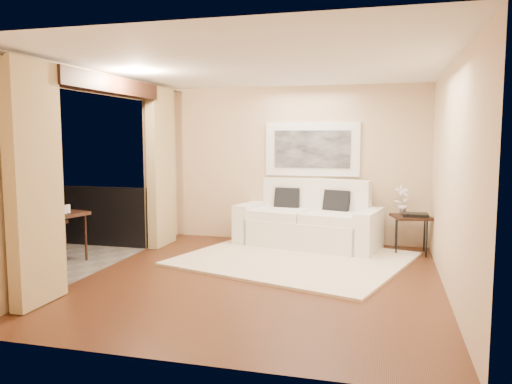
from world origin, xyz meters
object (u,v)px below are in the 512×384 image
(bistro_table, at_px, (59,218))
(balcony_chair_far, at_px, (43,217))
(balcony_chair_near, at_px, (30,229))
(side_table, at_px, (411,219))
(ice_bucket, at_px, (54,205))
(sofa, at_px, (309,223))
(orchid, at_px, (403,199))

(bistro_table, bearing_deg, balcony_chair_far, 142.56)
(balcony_chair_far, xyz_separation_m, balcony_chair_near, (0.21, -0.57, -0.09))
(balcony_chair_near, bearing_deg, side_table, 22.51)
(side_table, distance_m, balcony_chair_far, 5.77)
(ice_bucket, bearing_deg, sofa, 30.36)
(ice_bucket, bearing_deg, bistro_table, -26.40)
(ice_bucket, bearing_deg, side_table, 20.65)
(sofa, height_order, balcony_chair_near, sofa)
(side_table, bearing_deg, sofa, 176.42)
(side_table, bearing_deg, balcony_chair_near, -159.21)
(sofa, xyz_separation_m, side_table, (1.63, -0.10, 0.15))
(ice_bucket, bearing_deg, balcony_chair_far, 140.59)
(sofa, distance_m, balcony_chair_near, 4.32)
(bistro_table, xyz_separation_m, balcony_chair_near, (-0.43, -0.08, -0.17))
(side_table, relative_size, balcony_chair_far, 0.67)
(sofa, distance_m, orchid, 1.56)
(side_table, bearing_deg, orchid, 131.24)
(balcony_chair_near, distance_m, ice_bucket, 0.49)
(bistro_table, relative_size, balcony_chair_near, 0.89)
(bistro_table, bearing_deg, orchid, 23.74)
(bistro_table, distance_m, ice_bucket, 0.22)
(sofa, bearing_deg, bistro_table, -136.13)
(side_table, distance_m, orchid, 0.36)
(orchid, distance_m, balcony_chair_near, 5.69)
(orchid, relative_size, balcony_chair_far, 0.46)
(sofa, relative_size, orchid, 5.30)
(bistro_table, height_order, balcony_chair_far, balcony_chair_far)
(sofa, xyz_separation_m, balcony_chair_near, (-3.75, -2.14, 0.11))
(orchid, bearing_deg, balcony_chair_far, -163.39)
(sofa, distance_m, balcony_chair_far, 4.26)
(orchid, xyz_separation_m, balcony_chair_near, (-5.24, -2.20, -0.33))
(balcony_chair_near, relative_size, ice_bucket, 4.36)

